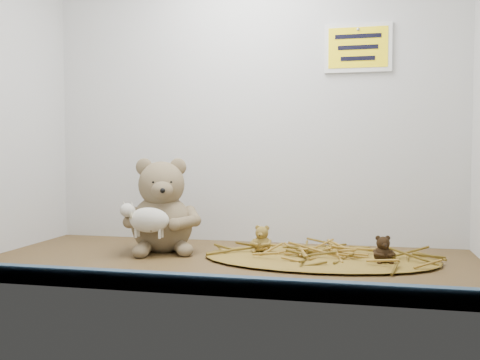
% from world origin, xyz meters
% --- Properties ---
extents(alcove_shell, '(1.20, 0.60, 0.90)m').
position_xyz_m(alcove_shell, '(0.00, 0.09, 0.45)').
color(alcove_shell, '#412D16').
rests_on(alcove_shell, ground).
extents(front_rail, '(1.19, 0.02, 0.04)m').
position_xyz_m(front_rail, '(0.00, -0.29, 0.02)').
color(front_rail, '#335061').
rests_on(front_rail, shelf_floor).
extents(straw_bed, '(0.57, 0.33, 0.01)m').
position_xyz_m(straw_bed, '(0.21, 0.07, 0.01)').
color(straw_bed, brown).
rests_on(straw_bed, shelf_floor).
extents(main_teddy, '(0.27, 0.27, 0.25)m').
position_xyz_m(main_teddy, '(-0.20, 0.10, 0.12)').
color(main_teddy, '#806D4F').
rests_on(main_teddy, shelf_floor).
extents(toy_lamb, '(0.14, 0.08, 0.09)m').
position_xyz_m(toy_lamb, '(-0.20, 0.01, 0.09)').
color(toy_lamb, silver).
rests_on(toy_lamb, main_teddy).
extents(mini_teddy_tan, '(0.06, 0.06, 0.07)m').
position_xyz_m(mini_teddy_tan, '(0.07, 0.10, 0.05)').
color(mini_teddy_tan, olive).
rests_on(mini_teddy_tan, straw_bed).
extents(mini_teddy_brown, '(0.06, 0.06, 0.06)m').
position_xyz_m(mini_teddy_brown, '(0.36, 0.03, 0.04)').
color(mini_teddy_brown, black).
rests_on(mini_teddy_brown, straw_bed).
extents(wall_sign, '(0.16, 0.01, 0.11)m').
position_xyz_m(wall_sign, '(0.30, 0.29, 0.55)').
color(wall_sign, yellow).
rests_on(wall_sign, back_wall).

